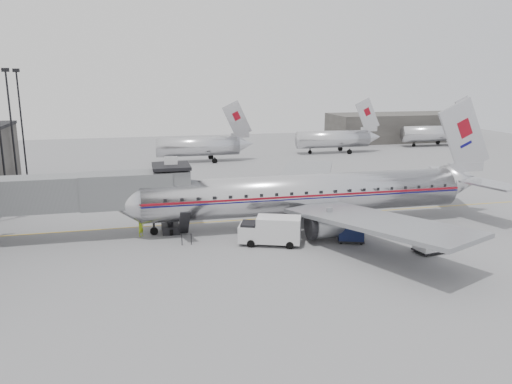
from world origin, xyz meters
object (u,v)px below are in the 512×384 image
at_px(baggage_cart_white, 430,242).
at_px(ramp_worker, 141,227).
at_px(service_van, 271,230).
at_px(baggage_cart_navy, 351,231).
at_px(airliner, 312,194).

height_order(baggage_cart_white, ramp_worker, baggage_cart_white).
xyz_separation_m(service_van, ramp_worker, (-10.91, 4.98, -0.48)).
bearing_deg(baggage_cart_white, ramp_worker, 146.77).
bearing_deg(baggage_cart_navy, service_van, -166.65).
height_order(airliner, service_van, airliner).
bearing_deg(baggage_cart_white, baggage_cart_navy, 131.98).
relative_size(airliner, ramp_worker, 23.36).
xyz_separation_m(airliner, baggage_cart_white, (6.78, -9.97, -2.13)).
xyz_separation_m(baggage_cart_navy, ramp_worker, (-18.00, 5.92, -0.12)).
bearing_deg(service_van, ramp_worker, 176.22).
bearing_deg(baggage_cart_navy, baggage_cart_white, -17.17).
xyz_separation_m(baggage_cart_navy, baggage_cart_white, (5.18, -4.06, 0.01)).
height_order(airliner, baggage_cart_navy, airliner).
relative_size(baggage_cart_navy, baggage_cart_white, 1.07).
bearing_deg(service_van, baggage_cart_white, -1.44).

